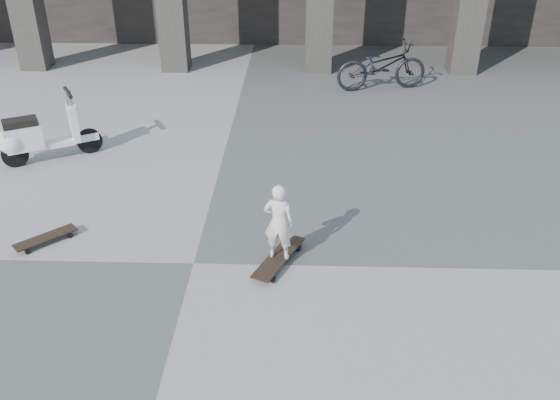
{
  "coord_description": "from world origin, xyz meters",
  "views": [
    {
      "loc": [
        1.31,
        -6.18,
        4.38
      ],
      "look_at": [
        1.09,
        0.54,
        0.65
      ],
      "focal_mm": 38.0,
      "sensor_mm": 36.0,
      "label": 1
    }
  ],
  "objects_px": {
    "scooter": "(32,137)",
    "longboard": "(279,258)",
    "skateboard_spare": "(46,238)",
    "child": "(279,222)",
    "bicycle": "(382,66)"
  },
  "relations": [
    {
      "from": "scooter",
      "to": "longboard",
      "type": "bearing_deg",
      "value": -63.57
    },
    {
      "from": "skateboard_spare",
      "to": "scooter",
      "type": "height_order",
      "value": "scooter"
    },
    {
      "from": "child",
      "to": "scooter",
      "type": "height_order",
      "value": "scooter"
    },
    {
      "from": "child",
      "to": "scooter",
      "type": "xyz_separation_m",
      "value": [
        -4.26,
        2.88,
        -0.15
      ]
    },
    {
      "from": "skateboard_spare",
      "to": "scooter",
      "type": "relative_size",
      "value": 0.49
    },
    {
      "from": "bicycle",
      "to": "skateboard_spare",
      "type": "bearing_deg",
      "value": 129.76
    },
    {
      "from": "scooter",
      "to": "bicycle",
      "type": "height_order",
      "value": "scooter"
    },
    {
      "from": "skateboard_spare",
      "to": "child",
      "type": "relative_size",
      "value": 0.73
    },
    {
      "from": "skateboard_spare",
      "to": "child",
      "type": "xyz_separation_m",
      "value": [
        3.15,
        -0.38,
        0.54
      ]
    },
    {
      "from": "longboard",
      "to": "child",
      "type": "xyz_separation_m",
      "value": [
        0.0,
        0.0,
        0.53
      ]
    },
    {
      "from": "longboard",
      "to": "scooter",
      "type": "xyz_separation_m",
      "value": [
        -4.26,
        2.88,
        0.38
      ]
    },
    {
      "from": "skateboard_spare",
      "to": "longboard",
      "type": "bearing_deg",
      "value": -51.05
    },
    {
      "from": "bicycle",
      "to": "longboard",
      "type": "bearing_deg",
      "value": 151.4
    },
    {
      "from": "scooter",
      "to": "bicycle",
      "type": "bearing_deg",
      "value": 3.65
    },
    {
      "from": "skateboard_spare",
      "to": "scooter",
      "type": "xyz_separation_m",
      "value": [
        -1.11,
        2.51,
        0.39
      ]
    }
  ]
}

